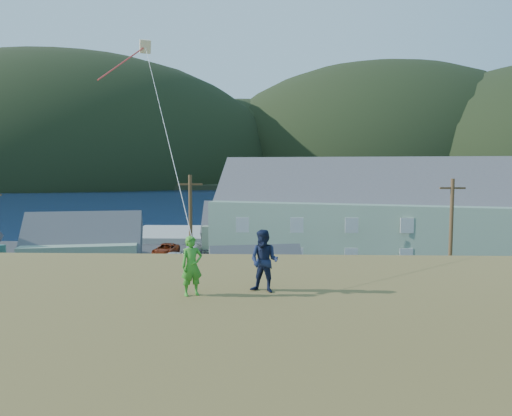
{
  "coord_description": "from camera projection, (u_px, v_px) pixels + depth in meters",
  "views": [
    {
      "loc": [
        1.23,
        -30.44,
        10.48
      ],
      "look_at": [
        0.56,
        -11.4,
        8.8
      ],
      "focal_mm": 35.0,
      "sensor_mm": 36.0,
      "label": 1
    }
  ],
  "objects": [
    {
      "name": "parked_cars",
      "position": [
        181.0,
        256.0,
        52.5
      ],
      "size": [
        23.35,
        13.08,
        1.57
      ],
      "color": "black",
      "rests_on": "waterfront_lot"
    },
    {
      "name": "far_hills",
      "position": [
        329.0,
        178.0,
        307.97
      ],
      "size": [
        760.0,
        265.0,
        143.0
      ],
      "color": "black",
      "rests_on": "ground"
    },
    {
      "name": "kite_flyer_navy",
      "position": [
        264.0,
        261.0,
        12.75
      ],
      "size": [
        0.95,
        0.84,
        1.61
      ],
      "primitive_type": "imported",
      "rotation": [
        0.0,
        0.0,
        -0.36
      ],
      "color": "#151E3B",
      "rests_on": "hillside"
    },
    {
      "name": "shed_white",
      "position": [
        257.0,
        279.0,
        36.49
      ],
      "size": [
        7.52,
        5.7,
        5.39
      ],
      "rotation": [
        0.0,
        0.0,
        0.19
      ],
      "color": "white",
      "rests_on": "waterfront_lot"
    },
    {
      "name": "far_shore",
      "position": [
        272.0,
        177.0,
        359.7
      ],
      "size": [
        900.0,
        320.0,
        2.0
      ],
      "primitive_type": "cube",
      "color": "black",
      "rests_on": "ground"
    },
    {
      "name": "waterfront_lot",
      "position": [
        261.0,
        272.0,
        48.19
      ],
      "size": [
        72.0,
        36.0,
        0.12
      ],
      "primitive_type": "cube",
      "color": "#28282B",
      "rests_on": "ground"
    },
    {
      "name": "grass_strip",
      "position": [
        252.0,
        342.0,
        29.27
      ],
      "size": [
        110.0,
        8.0,
        0.1
      ],
      "primitive_type": "cube",
      "color": "#4C3D19",
      "rests_on": "ground"
    },
    {
      "name": "ground",
      "position": [
        254.0,
        332.0,
        31.27
      ],
      "size": [
        900.0,
        900.0,
        0.0
      ],
      "primitive_type": "plane",
      "color": "#0A1638",
      "rests_on": "ground"
    },
    {
      "name": "wharf",
      "position": [
        223.0,
        235.0,
        71.26
      ],
      "size": [
        26.0,
        14.0,
        0.9
      ],
      "primitive_type": "cube",
      "color": "gray",
      "rests_on": "ground"
    },
    {
      "name": "shed_palegreen_near",
      "position": [
        83.0,
        250.0,
        44.82
      ],
      "size": [
        11.26,
        8.29,
        7.44
      ],
      "rotation": [
        0.0,
        0.0,
        0.2
      ],
      "color": "gray",
      "rests_on": "waterfront_lot"
    },
    {
      "name": "shed_palegreen_far",
      "position": [
        250.0,
        229.0,
        58.97
      ],
      "size": [
        11.0,
        6.33,
        7.39
      ],
      "rotation": [
        0.0,
        0.0,
        -0.01
      ],
      "color": "slate",
      "rests_on": "waterfront_lot"
    },
    {
      "name": "utility_poles",
      "position": [
        212.0,
        252.0,
        32.44
      ],
      "size": [
        30.19,
        0.24,
        9.67
      ],
      "color": "#47331E",
      "rests_on": "waterfront_lot"
    },
    {
      "name": "kite_flyer_green",
      "position": [
        192.0,
        266.0,
        12.42
      ],
      "size": [
        0.65,
        0.57,
        1.5
      ],
      "primitive_type": "imported",
      "rotation": [
        0.0,
        0.0,
        0.47
      ],
      "color": "#338D26",
      "rests_on": "hillside"
    },
    {
      "name": "lodge",
      "position": [
        403.0,
        216.0,
        50.71
      ],
      "size": [
        40.02,
        19.95,
        13.56
      ],
      "rotation": [
        0.0,
        0.0,
        -0.25
      ],
      "color": "gray",
      "rests_on": "waterfront_lot"
    },
    {
      "name": "kite_rig",
      "position": [
        142.0,
        51.0,
        20.74
      ],
      "size": [
        2.35,
        4.91,
        11.94
      ],
      "color": "beige",
      "rests_on": "ground"
    }
  ]
}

